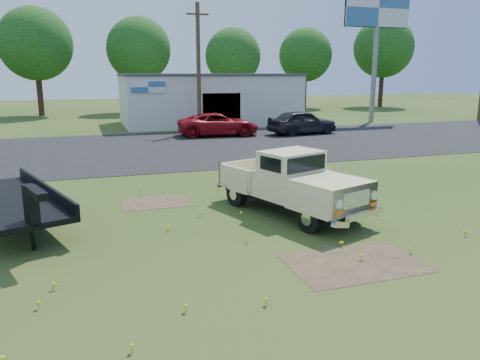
% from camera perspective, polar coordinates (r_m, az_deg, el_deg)
% --- Properties ---
extents(ground, '(140.00, 140.00, 0.00)m').
position_cam_1_polar(ground, '(12.94, 0.94, -6.01)').
color(ground, '#2B4716').
rests_on(ground, ground).
extents(asphalt_lot, '(90.00, 14.00, 0.02)m').
position_cam_1_polar(asphalt_lot, '(27.17, -9.65, 3.86)').
color(asphalt_lot, black).
rests_on(asphalt_lot, ground).
extents(dirt_patch_a, '(3.00, 2.00, 0.01)m').
position_cam_1_polar(dirt_patch_a, '(11.03, 13.75, -9.84)').
color(dirt_patch_a, '#443324').
rests_on(dirt_patch_a, ground).
extents(dirt_patch_b, '(2.20, 1.60, 0.01)m').
position_cam_1_polar(dirt_patch_b, '(15.75, -10.24, -2.74)').
color(dirt_patch_b, '#443324').
rests_on(dirt_patch_b, ground).
extents(commercial_building, '(14.20, 8.20, 4.15)m').
position_cam_1_polar(commercial_building, '(39.88, -3.88, 9.89)').
color(commercial_building, beige).
rests_on(commercial_building, ground).
extents(billboard, '(6.10, 0.45, 11.05)m').
position_cam_1_polar(billboard, '(43.18, 16.37, 18.20)').
color(billboard, slate).
rests_on(billboard, ground).
extents(utility_pole_mid, '(1.60, 0.30, 9.00)m').
position_cam_1_polar(utility_pole_mid, '(34.50, -5.08, 13.55)').
color(utility_pole_mid, '#3E2A1D').
rests_on(utility_pole_mid, ground).
extents(treeline_c, '(7.04, 7.04, 10.47)m').
position_cam_1_polar(treeline_c, '(51.26, -23.69, 14.94)').
color(treeline_c, '#342117').
rests_on(treeline_c, ground).
extents(treeline_d, '(6.72, 6.72, 10.00)m').
position_cam_1_polar(treeline_d, '(52.45, -12.24, 15.29)').
color(treeline_d, '#342117').
rests_on(treeline_d, ground).
extents(treeline_e, '(6.08, 6.08, 9.04)m').
position_cam_1_polar(treeline_e, '(53.06, -0.86, 14.85)').
color(treeline_e, '#342117').
rests_on(treeline_e, ground).
extents(treeline_f, '(6.40, 6.40, 9.52)m').
position_cam_1_polar(treeline_f, '(59.14, 7.97, 14.85)').
color(treeline_f, '#342117').
rests_on(treeline_f, ground).
extents(treeline_g, '(7.36, 7.36, 10.95)m').
position_cam_1_polar(treeline_g, '(62.98, 17.11, 15.16)').
color(treeline_g, '#342117').
rests_on(treeline_g, ground).
extents(vintage_pickup_truck, '(3.70, 5.72, 1.94)m').
position_cam_1_polar(vintage_pickup_truck, '(14.23, 6.20, -0.27)').
color(vintage_pickup_truck, beige).
rests_on(vintage_pickup_truck, ground).
extents(flatbed_trailer, '(3.97, 6.52, 1.69)m').
position_cam_1_polar(flatbed_trailer, '(14.49, -26.39, -1.83)').
color(flatbed_trailer, black).
rests_on(flatbed_trailer, ground).
extents(red_pickup, '(5.69, 3.00, 1.53)m').
position_cam_1_polar(red_pickup, '(32.07, -2.66, 6.77)').
color(red_pickup, maroon).
rests_on(red_pickup, ground).
extents(dark_sedan, '(5.11, 2.56, 1.67)m').
position_cam_1_polar(dark_sedan, '(33.15, 7.59, 7.00)').
color(dark_sedan, black).
rests_on(dark_sedan, ground).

